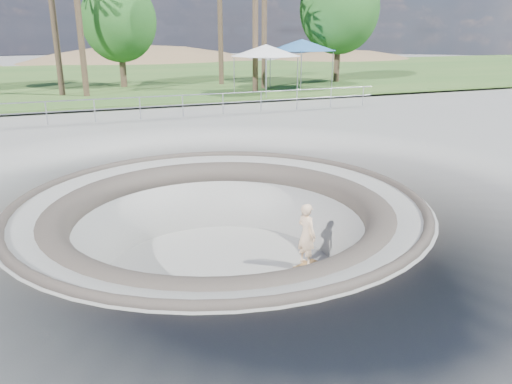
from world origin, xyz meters
The scene contains 11 objects.
ground centered at (0.00, 0.00, 0.00)m, with size 180.00×180.00×0.00m, color gray.
skate_bowl centered at (0.00, 0.00, -1.83)m, with size 14.00×14.00×4.10m.
grass_strip centered at (0.00, 34.00, 0.22)m, with size 180.00×36.00×0.12m.
distant_hills centered at (3.78, 57.17, -7.02)m, with size 103.20×45.00×28.60m.
safety_railing centered at (0.00, 12.00, 0.69)m, with size 25.00×0.06×1.03m.
skateboard centered at (2.13, -0.66, -1.84)m, with size 0.79×0.48×0.08m.
skater centered at (2.13, -0.66, -0.98)m, with size 0.61×0.40×1.68m, color beige.
canopy_white centered at (8.76, 18.00, 2.90)m, with size 5.45×5.45×2.99m.
canopy_blue centered at (12.42, 20.41, 3.13)m, with size 6.11×6.11×3.25m.
bushy_tree_mid centered at (1.03, 25.42, 4.68)m, with size 5.05×4.59×7.28m.
bushy_tree_right centered at (16.89, 23.22, 5.62)m, with size 6.09×5.53×8.78m.
Camera 1 is at (-3.50, -11.31, 4.07)m, focal length 35.00 mm.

